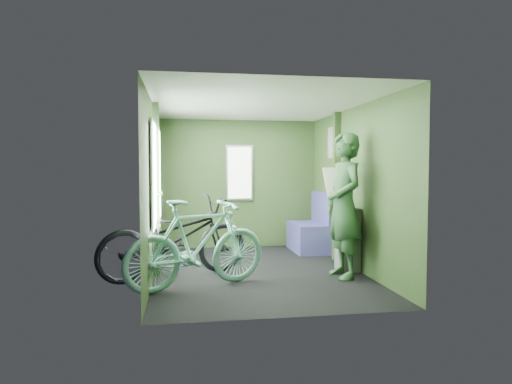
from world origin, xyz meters
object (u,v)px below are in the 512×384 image
(bicycle_mint, at_px, (198,289))
(passenger, at_px, (344,205))
(waste_box, at_px, (348,239))
(bench_seat, at_px, (310,234))
(bicycle_black, at_px, (175,278))

(bicycle_mint, distance_m, passenger, 2.15)
(passenger, relative_size, waste_box, 2.17)
(passenger, bearing_deg, bench_seat, 171.76)
(passenger, bearing_deg, bicycle_black, -103.32)
(bicycle_black, xyz_separation_m, passenger, (2.18, -0.29, 0.95))
(bicycle_mint, bearing_deg, bench_seat, -64.16)
(bicycle_black, xyz_separation_m, waste_box, (2.38, 0.09, 0.44))
(bicycle_mint, distance_m, waste_box, 2.25)
(bicycle_black, height_order, bicycle_mint, bicycle_mint)
(bicycle_black, distance_m, passenger, 2.40)
(bicycle_mint, bearing_deg, waste_box, -94.33)
(bicycle_black, xyz_separation_m, bicycle_mint, (0.27, -0.59, 0.00))
(waste_box, bearing_deg, bench_seat, 94.17)
(bicycle_black, distance_m, bench_seat, 2.80)
(bicycle_mint, height_order, waste_box, waste_box)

